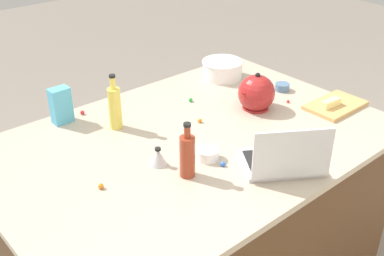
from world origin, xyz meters
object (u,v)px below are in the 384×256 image
at_px(kitchen_timer, 158,157).
at_px(bottle_oil, 115,107).
at_px(butter_stick_left, 331,103).
at_px(ramekin_small, 208,154).
at_px(kettle, 256,93).
at_px(bottle_soy, 187,155).
at_px(cutting_board, 335,105).
at_px(candy_bag, 61,105).
at_px(laptop, 284,160).
at_px(mixing_bowl_large, 222,69).
at_px(ramekin_medium, 282,87).

bearing_deg(kitchen_timer, bottle_oil, -96.11).
xyz_separation_m(butter_stick_left, ramekin_small, (0.75, -0.06, -0.01)).
bearing_deg(bottle_oil, kettle, 155.91).
bearing_deg(kettle, butter_stick_left, 136.67).
height_order(butter_stick_left, kitchen_timer, kitchen_timer).
relative_size(bottle_soy, cutting_board, 0.77).
bearing_deg(bottle_soy, butter_stick_left, 178.25).
distance_m(cutting_board, candy_bag, 1.32).
height_order(bottle_soy, butter_stick_left, bottle_soy).
bearing_deg(kitchen_timer, butter_stick_left, 170.22).
distance_m(laptop, kettle, 0.54).
height_order(mixing_bowl_large, kitchen_timer, mixing_bowl_large).
xyz_separation_m(bottle_soy, ramekin_small, (-0.14, -0.04, -0.07)).
bearing_deg(butter_stick_left, ramekin_medium, -89.89).
bearing_deg(cutting_board, bottle_oil, -29.48).
bearing_deg(kitchen_timer, ramekin_small, 151.08).
distance_m(bottle_soy, ramekin_medium, 0.93).
bearing_deg(cutting_board, kettle, -38.80).
bearing_deg(kettle, candy_bag, -31.79).
relative_size(mixing_bowl_large, ramekin_small, 2.54).
height_order(laptop, cutting_board, laptop).
relative_size(bottle_oil, bottle_soy, 1.13).
relative_size(bottle_oil, candy_bag, 1.52).
distance_m(mixing_bowl_large, ramekin_medium, 0.35).
height_order(mixing_bowl_large, kettle, kettle).
height_order(kettle, kitchen_timer, kettle).
height_order(bottle_oil, candy_bag, bottle_oil).
bearing_deg(kettle, ramekin_medium, -169.09).
distance_m(ramekin_small, kitchen_timer, 0.20).
height_order(kitchen_timer, candy_bag, candy_bag).
distance_m(laptop, mixing_bowl_large, 0.94).
xyz_separation_m(mixing_bowl_large, kettle, (0.14, 0.38, 0.03)).
bearing_deg(butter_stick_left, bottle_soy, -1.75).
bearing_deg(ramekin_small, laptop, 124.79).
distance_m(mixing_bowl_large, butter_stick_left, 0.64).
height_order(laptop, kettle, laptop).
relative_size(bottle_soy, kettle, 1.07).
distance_m(butter_stick_left, ramekin_small, 0.75).
distance_m(bottle_oil, butter_stick_left, 1.03).
bearing_deg(bottle_soy, kitchen_timer, -73.33).
bearing_deg(cutting_board, ramekin_medium, -81.22).
relative_size(kettle, ramekin_medium, 2.84).
relative_size(laptop, bottle_oil, 1.48).
relative_size(mixing_bowl_large, kitchen_timer, 2.98).
height_order(laptop, mixing_bowl_large, laptop).
bearing_deg(candy_bag, laptop, 117.01).
bearing_deg(kettle, mixing_bowl_large, -110.29).
relative_size(ramekin_medium, candy_bag, 0.44).
bearing_deg(laptop, kettle, -125.59).
relative_size(butter_stick_left, ramekin_medium, 1.46).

